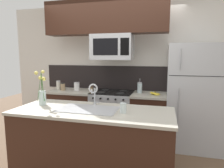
% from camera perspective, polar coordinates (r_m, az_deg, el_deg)
% --- Properties ---
extents(ground_plane, '(10.00, 10.00, 0.00)m').
position_cam_1_polar(ground_plane, '(3.25, -4.15, -21.25)').
color(ground_plane, brown).
extents(rear_partition, '(5.20, 0.10, 2.60)m').
position_cam_1_polar(rear_partition, '(4.02, 5.71, 3.87)').
color(rear_partition, silver).
rests_on(rear_partition, ground).
extents(splash_band, '(3.08, 0.01, 0.48)m').
position_cam_1_polar(splash_band, '(4.04, 1.34, 1.79)').
color(splash_band, black).
rests_on(splash_band, rear_partition).
extents(back_counter_left, '(0.89, 0.65, 0.91)m').
position_cam_1_polar(back_counter_left, '(4.14, -10.82, -7.99)').
color(back_counter_left, '#381E14').
rests_on(back_counter_left, ground).
extents(back_counter_right, '(0.64, 0.65, 0.91)m').
position_cam_1_polar(back_counter_right, '(3.76, 10.42, -9.63)').
color(back_counter_right, '#381E14').
rests_on(back_counter_right, ground).
extents(stove_range, '(0.76, 0.64, 0.93)m').
position_cam_1_polar(stove_range, '(3.87, 0.17, -8.92)').
color(stove_range, '#B7BABF').
rests_on(stove_range, ground).
extents(microwave, '(0.74, 0.40, 0.45)m').
position_cam_1_polar(microwave, '(3.68, 0.10, 10.47)').
color(microwave, '#B7BABF').
extents(upper_cabinet_band, '(2.22, 0.34, 0.60)m').
position_cam_1_polar(upper_cabinet_band, '(3.75, -1.98, 18.53)').
color(upper_cabinet_band, '#381E14').
extents(refrigerator, '(0.89, 0.74, 1.79)m').
position_cam_1_polar(refrigerator, '(3.70, 22.27, -3.42)').
color(refrigerator, '#B7BABF').
rests_on(refrigerator, ground).
extents(storage_jar_tall, '(0.08, 0.08, 0.18)m').
position_cam_1_polar(storage_jar_tall, '(4.18, -15.05, -0.33)').
color(storage_jar_tall, silver).
rests_on(storage_jar_tall, back_counter_left).
extents(storage_jar_medium, '(0.09, 0.09, 0.15)m').
position_cam_1_polar(storage_jar_medium, '(4.09, -13.87, -0.71)').
color(storage_jar_medium, '#997F5B').
rests_on(storage_jar_medium, back_counter_left).
extents(storage_jar_short, '(0.11, 0.11, 0.17)m').
position_cam_1_polar(storage_jar_short, '(3.99, -10.04, -0.68)').
color(storage_jar_short, silver).
rests_on(storage_jar_short, back_counter_left).
extents(storage_jar_squat, '(0.08, 0.08, 0.09)m').
position_cam_1_polar(storage_jar_squat, '(3.85, -5.94, -1.48)').
color(storage_jar_squat, '#997F5B').
rests_on(storage_jar_squat, back_counter_left).
extents(banana_bunch, '(0.19, 0.16, 0.08)m').
position_cam_1_polar(banana_bunch, '(3.58, 12.19, -2.73)').
color(banana_bunch, yellow).
rests_on(banana_bunch, back_counter_right).
extents(french_press, '(0.09, 0.09, 0.27)m').
position_cam_1_polar(french_press, '(3.71, 7.92, -1.04)').
color(french_press, silver).
rests_on(french_press, back_counter_right).
extents(island_counter, '(2.04, 0.82, 0.91)m').
position_cam_1_polar(island_counter, '(2.73, -5.44, -16.54)').
color(island_counter, '#381E14').
rests_on(island_counter, ground).
extents(kitchen_sink, '(0.76, 0.44, 0.16)m').
position_cam_1_polar(kitchen_sink, '(2.62, -6.81, -8.67)').
color(kitchen_sink, '#ADAFB5').
rests_on(kitchen_sink, island_counter).
extents(sink_faucet, '(0.14, 0.14, 0.31)m').
position_cam_1_polar(sink_faucet, '(2.75, -5.23, -2.11)').
color(sink_faucet, '#B7BABF').
rests_on(sink_faucet, island_counter).
extents(drinking_glass, '(0.08, 0.08, 0.12)m').
position_cam_1_polar(drinking_glass, '(2.43, 3.21, -6.83)').
color(drinking_glass, silver).
rests_on(drinking_glass, island_counter).
extents(flower_vase, '(0.13, 0.17, 0.49)m').
position_cam_1_polar(flower_vase, '(2.95, -19.32, -2.79)').
color(flower_vase, silver).
rests_on(flower_vase, island_counter).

